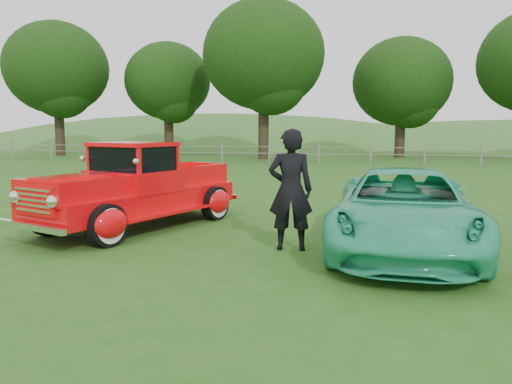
% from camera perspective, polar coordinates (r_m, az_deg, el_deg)
% --- Properties ---
extents(ground, '(140.00, 140.00, 0.00)m').
position_cam_1_polar(ground, '(8.56, -7.80, -6.71)').
color(ground, '#275216').
rests_on(ground, ground).
extents(distant_hills, '(116.00, 60.00, 18.00)m').
position_cam_1_polar(distant_hills, '(67.92, 6.83, 1.67)').
color(distant_hills, '#326224').
rests_on(distant_hills, ground).
extents(fence_line, '(48.00, 0.12, 1.20)m').
position_cam_1_polar(fence_line, '(29.94, 7.19, 4.46)').
color(fence_line, slate).
rests_on(fence_line, ground).
extents(tree_far_west, '(7.60, 7.60, 9.93)m').
position_cam_1_polar(tree_far_west, '(41.06, -21.83, 12.98)').
color(tree_far_west, black).
rests_on(tree_far_west, ground).
extents(tree_mid_west, '(6.40, 6.40, 8.46)m').
position_cam_1_polar(tree_mid_west, '(38.92, -10.05, 12.34)').
color(tree_mid_west, black).
rests_on(tree_mid_west, ground).
extents(tree_near_west, '(8.00, 8.00, 10.42)m').
position_cam_1_polar(tree_near_west, '(33.82, 0.88, 15.36)').
color(tree_near_west, black).
rests_on(tree_near_west, ground).
extents(tree_near_east, '(6.80, 6.80, 8.33)m').
position_cam_1_polar(tree_near_east, '(36.96, 16.33, 11.97)').
color(tree_near_east, black).
rests_on(tree_near_east, ground).
extents(red_pickup, '(3.40, 5.28, 1.78)m').
position_cam_1_polar(red_pickup, '(10.63, -13.51, 0.26)').
color(red_pickup, black).
rests_on(red_pickup, ground).
extents(teal_sedan, '(2.46, 5.05, 1.38)m').
position_cam_1_polar(teal_sedan, '(8.74, 16.55, -2.03)').
color(teal_sedan, '#2EB885').
rests_on(teal_sedan, ground).
extents(man, '(0.82, 0.60, 2.06)m').
position_cam_1_polar(man, '(8.42, 3.97, 0.24)').
color(man, black).
rests_on(man, ground).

